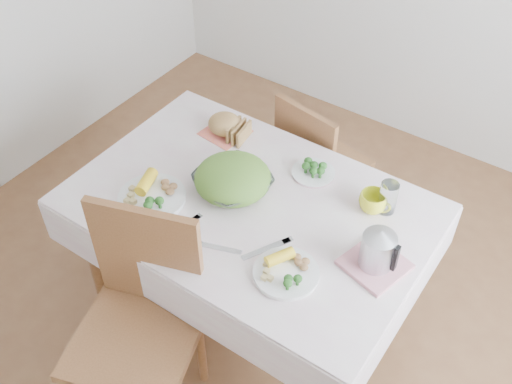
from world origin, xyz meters
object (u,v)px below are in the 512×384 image
Objects in this scene: salad_bowl at (233,183)px; yellow_mug at (373,202)px; electric_kettle at (379,245)px; dining_table at (250,261)px; chair_near at (136,347)px; dinner_plate_left at (152,198)px; dinner_plate_right at (286,273)px; chair_far at (324,159)px.

yellow_mug reaches higher than salad_bowl.
electric_kettle reaches higher than yellow_mug.
electric_kettle is (0.59, -0.01, 0.51)m from dining_table.
dining_table is 1.35× the size of chair_near.
dinner_plate_right is (0.69, -0.02, 0.00)m from dinner_plate_left.
dining_table is at bearing -150.20° from yellow_mug.
yellow_mug is at bearing 145.06° from chair_far.
electric_kettle is (0.67, 0.67, 0.42)m from chair_near.
yellow_mug is (0.48, -0.49, 0.34)m from chair_far.
chair_far is at bearing 71.83° from dinner_plate_left.
electric_kettle reaches higher than dinner_plate_right.
dinner_plate_left is at bearing -147.78° from dining_table.
chair_near is 4.10× the size of dinner_plate_right.
chair_near reaches higher than dining_table.
chair_near is at bearing -133.24° from dinner_plate_right.
salad_bowl is at bearing 165.81° from dining_table.
salad_bowl is at bearing 74.00° from chair_near.
salad_bowl is at bearing 94.75° from chair_far.
dinner_plate_left reaches higher than dinner_plate_right.
electric_kettle is at bearing 42.06° from dinner_plate_right.
electric_kettle is (0.62, -0.75, 0.42)m from chair_far.
chair_far is at bearing 84.36° from salad_bowl.
dining_table is 0.69m from chair_near.
dinner_plate_right is (0.44, -0.26, -0.03)m from salad_bowl.
chair_far reaches higher than dining_table.
yellow_mug is at bearing 134.62° from electric_kettle.
dining_table is 0.67m from yellow_mug.
chair_far reaches higher than dinner_plate_right.
dining_table is at bearing -165.04° from electric_kettle.
salad_bowl reaches higher than dinner_plate_right.
chair_near is 3.33× the size of salad_bowl.
salad_bowl is (-0.11, 0.03, 0.43)m from dining_table.
dining_table is 5.55× the size of dinner_plate_right.
electric_kettle reaches higher than salad_bowl.
salad_bowl reaches higher than dining_table.
chair_far is 1.06m from electric_kettle.
dinner_plate_left is at bearing -134.72° from salad_bowl.
dining_table is 0.78m from electric_kettle.
dinner_plate_left is 1.16× the size of dinner_plate_right.
salad_bowl is 0.70m from electric_kettle.
yellow_mug is (0.55, 0.23, 0.01)m from salad_bowl.
yellow_mug is at bearing 29.80° from dining_table.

